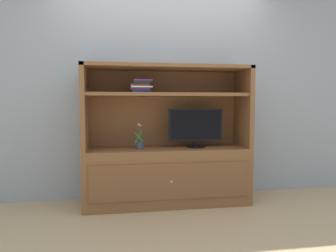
% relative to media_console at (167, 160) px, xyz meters
% --- Properties ---
extents(ground_plane, '(8.00, 8.00, 0.00)m').
position_rel_media_console_xyz_m(ground_plane, '(0.00, -0.41, -0.49)').
color(ground_plane, tan).
extents(painted_rear_wall, '(6.00, 0.10, 2.80)m').
position_rel_media_console_xyz_m(painted_rear_wall, '(0.00, 0.34, 0.91)').
color(painted_rear_wall, '#9EA8B2').
rests_on(painted_rear_wall, ground_plane).
extents(media_console, '(1.84, 0.54, 1.54)m').
position_rel_media_console_xyz_m(media_console, '(0.00, 0.00, 0.00)').
color(media_console, brown).
rests_on(media_console, ground_plane).
extents(tv_monitor, '(0.62, 0.21, 0.44)m').
position_rel_media_console_xyz_m(tv_monitor, '(0.33, -0.02, 0.38)').
color(tv_monitor, black).
rests_on(tv_monitor, media_console).
extents(potted_plant, '(0.10, 0.11, 0.29)m').
position_rel_media_console_xyz_m(potted_plant, '(-0.31, -0.04, 0.20)').
color(potted_plant, '#384C56').
rests_on(potted_plant, media_console).
extents(magazine_stack, '(0.25, 0.34, 0.14)m').
position_rel_media_console_xyz_m(magazine_stack, '(-0.29, -0.01, 0.83)').
color(magazine_stack, '#2D519E').
rests_on(magazine_stack, media_console).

